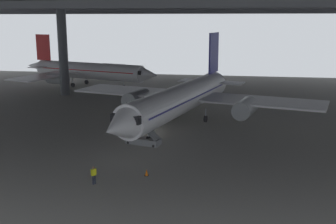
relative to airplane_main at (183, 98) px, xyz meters
name	(u,v)px	position (x,y,z in m)	size (l,w,h in m)	color
ground_plane	(150,134)	(-3.25, -5.48, -3.46)	(110.00, 110.00, 0.00)	gray
hangar_structure	(168,3)	(-3.31, 8.28, 12.38)	(121.00, 99.00, 16.47)	#4C4F54
airplane_main	(183,98)	(0.00, 0.00, 0.00)	(35.87, 36.42, 11.54)	white
boarding_stairs	(143,137)	(-3.19, -9.73, -2.73)	(4.43, 2.43, 4.67)	slate
crew_worker_near_nose	(94,174)	(-4.71, -21.73, -2.58)	(0.40, 0.45, 1.57)	#232838
crew_worker_by_stairs	(142,129)	(-3.84, -7.19, -2.46)	(0.33, 0.52, 1.74)	#232838
airplane_distant	(86,71)	(-23.54, 28.08, -0.21)	(31.96, 31.60, 10.39)	white
traffic_cone_orange	(147,173)	(-0.75, -19.13, -3.17)	(0.36, 0.36, 0.60)	black
baggage_tug	(164,103)	(-4.36, 10.81, -2.94)	(1.69, 2.41, 0.90)	yellow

